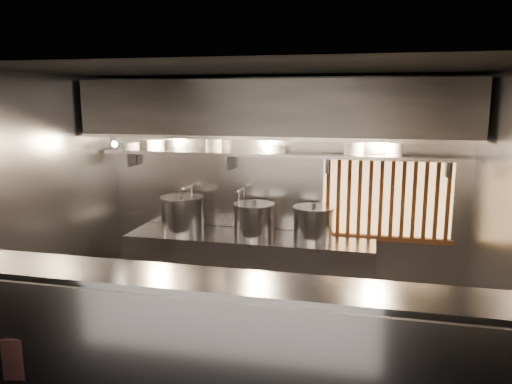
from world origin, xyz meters
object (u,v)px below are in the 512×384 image
at_px(stock_pot_right, 314,223).
at_px(stock_pot_mid, 254,220).
at_px(stock_pot_left, 183,214).
at_px(heat_lamp, 113,139).
at_px(pendant_bulb, 267,149).

bearing_deg(stock_pot_right, stock_pot_mid, -178.05).
distance_m(stock_pot_left, stock_pot_mid, 0.93).
xyz_separation_m(heat_lamp, stock_pot_right, (2.37, 0.32, -0.97)).
xyz_separation_m(pendant_bulb, stock_pot_right, (0.57, -0.03, -0.86)).
distance_m(heat_lamp, pendant_bulb, 1.83).
relative_size(stock_pot_mid, stock_pot_right, 1.22).
relative_size(heat_lamp, stock_pot_mid, 0.57).
bearing_deg(stock_pot_right, pendant_bulb, 177.28).
bearing_deg(heat_lamp, stock_pot_left, 24.06).
height_order(pendant_bulb, stock_pot_right, pendant_bulb).
relative_size(heat_lamp, stock_pot_left, 0.49).
distance_m(stock_pot_mid, stock_pot_right, 0.72).
height_order(pendant_bulb, stock_pot_mid, pendant_bulb).
relative_size(heat_lamp, pendant_bulb, 1.87).
distance_m(heat_lamp, stock_pot_mid, 1.94).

